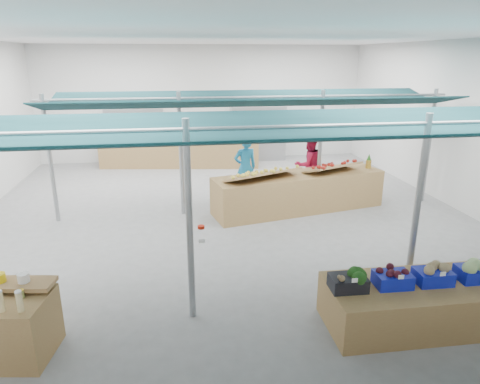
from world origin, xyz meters
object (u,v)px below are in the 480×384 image
Objects in this scene: veg_counter at (441,302)px; vendor_right at (309,165)px; vendor_left at (245,168)px; fruit_counter at (299,192)px.

vendor_right reaches higher than veg_counter.
vendor_left is (-1.87, 6.16, 0.55)m from veg_counter.
veg_counter is at bearing 94.97° from vendor_left.
vendor_right is at bearing 49.45° from fruit_counter.
fruit_counter is (-0.67, 5.06, 0.14)m from veg_counter.
fruit_counter is at bearing 98.57° from veg_counter.
fruit_counter is 2.50× the size of vendor_left.
veg_counter is at bearing -94.38° from fruit_counter.
vendor_left is (-1.20, 1.10, 0.41)m from fruit_counter.
vendor_right reaches higher than fruit_counter.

